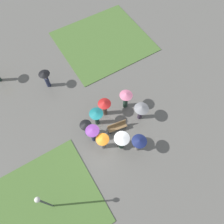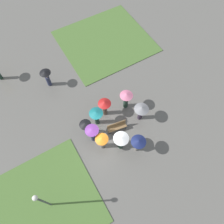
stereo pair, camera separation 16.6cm
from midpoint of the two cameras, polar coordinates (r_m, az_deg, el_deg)
The scene contains 15 objects.
ground_plane at distance 17.35m, azimuth -1.84°, elevation -7.35°, with size 90.00×90.00×0.00m, color #66635E.
lawn_patch_near at distance 17.11m, azimuth -20.35°, elevation -23.15°, with size 9.15×6.74×0.06m.
lawn_patch_far at distance 23.38m, azimuth -1.56°, elevation 18.05°, with size 8.61×8.00×0.06m.
park_bench at distance 17.29m, azimuth 1.54°, elevation -3.80°, with size 1.59×0.67×0.90m.
lamp_post at distance 14.42m, azimuth -17.75°, elevation -21.14°, with size 0.32×0.32×3.74m.
crowd_person_grey at distance 17.09m, azimuth 7.92°, elevation 0.51°, with size 1.14×1.14×1.78m.
crowd_person_orange at distance 16.10m, azimuth -2.34°, elevation -7.55°, with size 0.98×0.98×1.72m.
crowd_person_purple at distance 16.23m, azimuth -4.88°, elevation -5.32°, with size 1.03×1.03×1.90m.
crowd_person_red at distance 17.17m, azimuth -1.67°, elevation 1.78°, with size 1.03×1.03×1.87m.
crowd_person_teal at distance 16.82m, azimuth -3.85°, elevation -0.83°, with size 1.08×1.08×1.82m.
crowd_person_white at distance 15.92m, azimuth 2.68°, elevation -7.41°, with size 1.14×1.14×1.91m.
crowd_person_pink at distance 17.58m, azimuth 3.99°, elevation 3.69°, with size 1.06×1.06×1.90m.
crowd_person_navy at distance 15.85m, azimuth 7.17°, elevation -7.97°, with size 1.10×1.10×1.86m.
crowd_person_black at distance 16.57m, azimuth -6.59°, elevation -3.80°, with size 0.90×0.90×1.81m.
lone_walker_far_path at distance 19.71m, azimuth -16.49°, elevation 8.93°, with size 0.96×0.96×1.84m.
Camera 2 is at (-2.56, -5.63, 16.21)m, focal length 35.00 mm.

